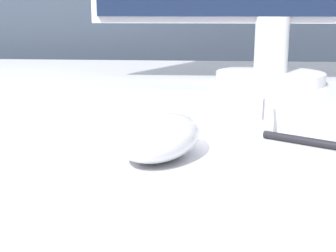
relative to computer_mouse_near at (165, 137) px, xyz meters
The scene contains 4 objects.
partition_panel 1.00m from the computer_mouse_near, 90.23° to the left, with size 5.00×0.03×1.06m.
computer_mouse_near is the anchor object (origin of this frame).
keyboard 0.19m from the computer_mouse_near, 116.99° to the left, with size 0.43×0.19×0.02m.
pen 0.16m from the computer_mouse_near, 13.18° to the left, with size 0.13×0.08×0.01m.
Camera 1 is at (0.04, -0.70, 0.84)m, focal length 50.00 mm.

